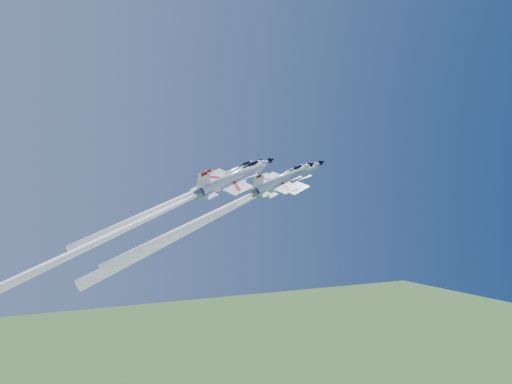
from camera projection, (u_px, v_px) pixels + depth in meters
name	position (u px, v px, depth m)	size (l,w,h in m)	color
jet_lead	(225.00, 211.00, 105.17)	(41.14, 16.21, 34.70)	white
jet_left	(181.00, 198.00, 107.50)	(32.41, 12.80, 26.39)	white
jet_right	(226.00, 207.00, 95.64)	(32.85, 12.96, 26.92)	white
jet_slot	(99.00, 241.00, 89.96)	(54.96, 23.24, 54.31)	white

